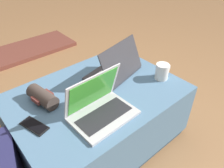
{
  "coord_description": "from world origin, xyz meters",
  "views": [
    {
      "loc": [
        -0.6,
        -0.84,
        1.23
      ],
      "look_at": [
        0.05,
        -0.08,
        0.5
      ],
      "focal_mm": 35.0,
      "sensor_mm": 36.0,
      "label": 1
    }
  ],
  "objects": [
    {
      "name": "fireplace_hearth",
      "position": [
        0.0,
        1.61,
        0.02
      ],
      "size": [
        1.4,
        0.5,
        0.04
      ],
      "color": "brown",
      "rests_on": "ground_plane"
    },
    {
      "name": "wrist_brace",
      "position": [
        -0.28,
        0.12,
        0.46
      ],
      "size": [
        0.11,
        0.2,
        0.08
      ],
      "rotation": [
        0.0,
        0.0,
        4.87
      ],
      "color": "#3D332D",
      "rests_on": "ottoman"
    },
    {
      "name": "ottoman",
      "position": [
        0.0,
        0.0,
        0.21
      ],
      "size": [
        1.02,
        0.73,
        0.42
      ],
      "color": "#2A3D4E",
      "rests_on": "ground_plane"
    },
    {
      "name": "coffee_mug",
      "position": [
        0.42,
        -0.16,
        0.47
      ],
      "size": [
        0.13,
        0.09,
        0.1
      ],
      "color": "white",
      "rests_on": "ottoman"
    },
    {
      "name": "ground_plane",
      "position": [
        0.0,
        0.0,
        0.0
      ],
      "size": [
        14.0,
        14.0,
        0.0
      ],
      "primitive_type": "plane",
      "color": "olive"
    },
    {
      "name": "laptop_far",
      "position": [
        0.21,
        0.07,
        0.47
      ],
      "size": [
        0.41,
        0.31,
        0.23
      ],
      "rotation": [
        0.0,
        0.0,
        3.36
      ],
      "color": "#333338",
      "rests_on": "ottoman"
    },
    {
      "name": "laptop_near",
      "position": [
        -0.1,
        -0.16,
        0.47
      ],
      "size": [
        0.34,
        0.24,
        0.24
      ],
      "rotation": [
        0.0,
        0.0,
        0.03
      ],
      "color": "#B7B7BC",
      "rests_on": "ottoman"
    },
    {
      "name": "cell_phone",
      "position": [
        -0.4,
        -0.02,
        0.42
      ],
      "size": [
        0.11,
        0.16,
        0.01
      ],
      "rotation": [
        0.0,
        0.0,
        3.42
      ],
      "color": "black",
      "rests_on": "ottoman"
    }
  ]
}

